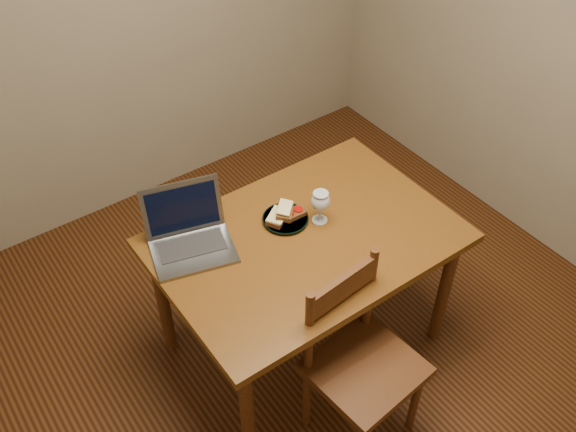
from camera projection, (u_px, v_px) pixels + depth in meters
floor at (306, 348)px, 3.29m from camera, size 3.20×3.20×0.02m
table at (306, 251)px, 2.87m from camera, size 1.30×0.90×0.74m
chair at (362, 357)px, 2.64m from camera, size 0.47×0.45×0.46m
plate at (285, 219)px, 2.89m from camera, size 0.21×0.21×0.02m
sandwich_cheese at (278, 217)px, 2.86m from camera, size 0.14×0.12×0.04m
sandwich_tomato at (294, 213)px, 2.88m from camera, size 0.11×0.07×0.03m
sandwich_top at (285, 210)px, 2.86m from camera, size 0.13×0.13×0.04m
milk_glass at (320, 207)px, 2.84m from camera, size 0.09×0.09×0.16m
laptop at (188, 231)px, 2.75m from camera, size 0.42×0.40×0.25m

